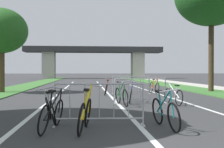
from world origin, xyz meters
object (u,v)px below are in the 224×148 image
Objects in this scene: tree_left_pine_far at (1,31)px; crowd_barrier_third at (131,85)px; bicycle_black_3 at (52,114)px; bicycle_yellow_7 at (85,114)px; bicycle_green_0 at (121,96)px; bicycle_silver_2 at (50,109)px; bicycle_white_4 at (173,96)px; bicycle_blue_5 at (131,94)px; bicycle_red_1 at (106,89)px; crowd_barrier_second at (140,91)px; bicycle_orange_8 at (154,87)px; bicycle_teal_6 at (165,113)px; crowd_barrier_nearest at (99,105)px.

crowd_barrier_third is (7.84, -1.68, -3.27)m from tree_left_pine_far.
bicycle_black_3 is 1.04× the size of bicycle_yellow_7.
bicycle_green_0 reaches higher than bicycle_black_3.
bicycle_yellow_7 is at bearing -64.75° from bicycle_silver_2.
bicycle_blue_5 is at bearing 141.76° from bicycle_white_4.
crowd_barrier_third is 1.37× the size of bicycle_blue_5.
bicycle_silver_2 is 5.73m from bicycle_white_4.
bicycle_red_1 is 0.96× the size of bicycle_yellow_7.
bicycle_blue_5 is (2.66, 5.57, -0.03)m from bicycle_black_3.
bicycle_green_0 is 1.03× the size of bicycle_yellow_7.
bicycle_green_0 is 1.06× the size of bicycle_blue_5.
crowd_barrier_second is 1.33× the size of bicycle_white_4.
bicycle_orange_8 is (1.81, 5.14, -0.14)m from crowd_barrier_second.
crowd_barrier_second reaches higher than bicycle_orange_8.
bicycle_green_0 is at bearing 59.89° from bicycle_orange_8.
bicycle_black_3 reaches higher than bicycle_silver_2.
crowd_barrier_third is 5.36m from bicycle_white_4.
bicycle_silver_2 is (-2.30, -3.62, -0.01)m from bicycle_green_0.
bicycle_green_0 reaches higher than bicycle_blue_5.
crowd_barrier_third is at bearing -100.75° from bicycle_teal_6.
bicycle_black_3 reaches higher than bicycle_white_4.
bicycle_green_0 reaches higher than bicycle_red_1.
tree_left_pine_far is 10.23m from bicycle_green_0.
bicycle_white_4 is (3.14, 4.19, -0.16)m from crowd_barrier_nearest.
bicycle_orange_8 is at bearing 22.19° from bicycle_red_1.
bicycle_blue_5 is at bearing 60.64° from bicycle_orange_8.
bicycle_yellow_7 reaches higher than bicycle_black_3.
bicycle_yellow_7 is at bearing -104.58° from crowd_barrier_third.
crowd_barrier_second is 6.02m from bicycle_black_3.
crowd_barrier_nearest is at bearing 33.82° from bicycle_black_3.
bicycle_silver_2 is at bearing -126.95° from crowd_barrier_second.
bicycle_yellow_7 reaches higher than crowd_barrier_third.
bicycle_silver_2 is at bearing -25.62° from bicycle_teal_6.
tree_left_pine_far is at bearing -64.97° from bicycle_teal_6.
tree_left_pine_far is 12.92m from bicycle_black_3.
bicycle_red_1 reaches higher than bicycle_silver_2.
crowd_barrier_nearest is at bearing 64.25° from bicycle_orange_8.
bicycle_black_3 is 1.04× the size of bicycle_white_4.
bicycle_green_0 is at bearing -90.56° from bicycle_teal_6.
crowd_barrier_nearest is 1.33× the size of bicycle_white_4.
bicycle_red_1 is at bearing 89.34° from bicycle_black_3.
bicycle_blue_5 is 0.96× the size of bicycle_teal_6.
crowd_barrier_third is 1.27× the size of bicycle_orange_8.
crowd_barrier_third is (0.36, 4.74, 0.00)m from crowd_barrier_second.
bicycle_teal_6 is (-1.63, -4.64, 0.02)m from bicycle_white_4.
crowd_barrier_nearest reaches higher than bicycle_black_3.
crowd_barrier_second reaches higher than bicycle_blue_5.
crowd_barrier_third is 1.32× the size of bicycle_teal_6.
crowd_barrier_third is 1.29× the size of bicycle_green_0.
bicycle_silver_2 is 0.98× the size of bicycle_teal_6.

